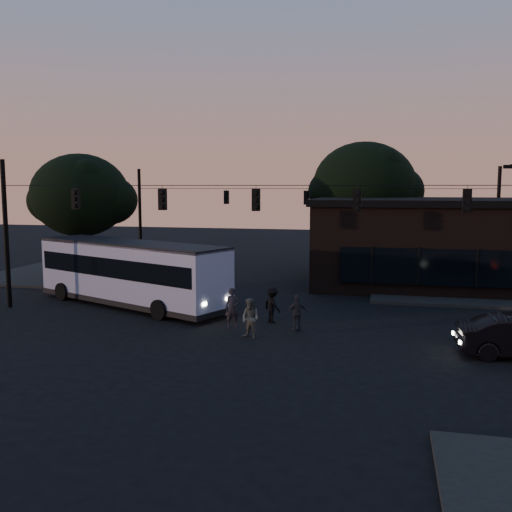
% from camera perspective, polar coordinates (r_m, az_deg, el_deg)
% --- Properties ---
extents(ground, '(120.00, 120.00, 0.00)m').
position_cam_1_polar(ground, '(22.75, -2.32, -8.72)').
color(ground, black).
rests_on(ground, ground).
extents(sidewalk_far_right, '(14.00, 10.00, 0.15)m').
position_cam_1_polar(sidewalk_far_right, '(36.16, 22.75, -3.25)').
color(sidewalk_far_right, black).
rests_on(sidewalk_far_right, ground).
extents(sidewalk_far_left, '(14.00, 10.00, 0.15)m').
position_cam_1_polar(sidewalk_far_left, '(40.79, -16.18, -1.87)').
color(sidewalk_far_left, black).
rests_on(sidewalk_far_left, ground).
extents(building, '(15.40, 10.41, 5.40)m').
position_cam_1_polar(building, '(37.37, 17.90, 1.35)').
color(building, black).
rests_on(building, ground).
extents(tree_behind, '(7.60, 7.60, 9.43)m').
position_cam_1_polar(tree_behind, '(43.15, 10.74, 6.90)').
color(tree_behind, black).
rests_on(tree_behind, ground).
extents(tree_left, '(6.40, 6.40, 8.30)m').
position_cam_1_polar(tree_left, '(39.47, -17.17, 5.82)').
color(tree_left, black).
rests_on(tree_left, ground).
extents(signal_rig_near, '(26.24, 0.30, 7.50)m').
position_cam_1_polar(signal_rig_near, '(25.84, 0.00, 3.19)').
color(signal_rig_near, black).
rests_on(signal_rig_near, ground).
extents(signal_rig_far, '(26.24, 0.30, 7.50)m').
position_cam_1_polar(signal_rig_far, '(41.57, 5.03, 4.26)').
color(signal_rig_far, black).
rests_on(signal_rig_far, ground).
extents(bus, '(11.89, 7.31, 3.33)m').
position_cam_1_polar(bus, '(30.08, -12.45, -1.39)').
color(bus, '#979BC0').
rests_on(bus, ground).
extents(pedestrian_a, '(0.71, 0.53, 1.76)m').
position_cam_1_polar(pedestrian_a, '(25.00, -2.37, -5.21)').
color(pedestrian_a, black).
rests_on(pedestrian_a, ground).
extents(pedestrian_b, '(0.99, 0.90, 1.64)m').
position_cam_1_polar(pedestrian_b, '(23.27, -0.57, -6.27)').
color(pedestrian_b, '#4F5149').
rests_on(pedestrian_b, ground).
extents(pedestrian_c, '(0.98, 0.75, 1.55)m').
position_cam_1_polar(pedestrian_c, '(24.55, 4.14, -5.70)').
color(pedestrian_c, '#25232B').
rests_on(pedestrian_c, ground).
extents(pedestrian_d, '(1.18, 1.14, 1.61)m').
position_cam_1_polar(pedestrian_d, '(25.95, 1.64, -4.92)').
color(pedestrian_d, black).
rests_on(pedestrian_d, ground).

